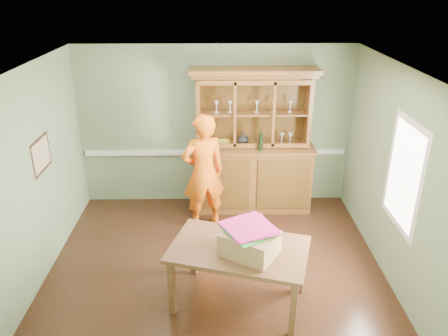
{
  "coord_description": "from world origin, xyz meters",
  "views": [
    {
      "loc": [
        0.03,
        -4.94,
        3.65
      ],
      "look_at": [
        0.12,
        0.4,
        1.3
      ],
      "focal_mm": 35.0,
      "sensor_mm": 36.0,
      "label": 1
    }
  ],
  "objects_px": {
    "china_hutch": "(252,162)",
    "person": "(204,172)",
    "cardboard_box": "(250,243)",
    "dining_table": "(239,254)"
  },
  "relations": [
    {
      "from": "dining_table",
      "to": "cardboard_box",
      "type": "distance_m",
      "value": 0.28
    },
    {
      "from": "cardboard_box",
      "to": "person",
      "type": "bearing_deg",
      "value": 106.37
    },
    {
      "from": "china_hutch",
      "to": "dining_table",
      "type": "bearing_deg",
      "value": -97.87
    },
    {
      "from": "dining_table",
      "to": "china_hutch",
      "type": "bearing_deg",
      "value": 98.5
    },
    {
      "from": "cardboard_box",
      "to": "person",
      "type": "height_order",
      "value": "person"
    },
    {
      "from": "china_hutch",
      "to": "dining_table",
      "type": "relative_size",
      "value": 1.34
    },
    {
      "from": "china_hutch",
      "to": "person",
      "type": "distance_m",
      "value": 1.02
    },
    {
      "from": "china_hutch",
      "to": "cardboard_box",
      "type": "height_order",
      "value": "china_hutch"
    },
    {
      "from": "dining_table",
      "to": "cardboard_box",
      "type": "bearing_deg",
      "value": -29.8
    },
    {
      "from": "china_hutch",
      "to": "person",
      "type": "bearing_deg",
      "value": -141.57
    }
  ]
}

